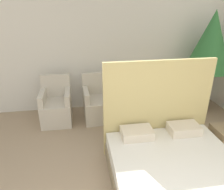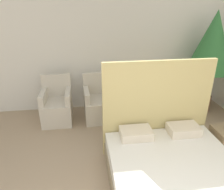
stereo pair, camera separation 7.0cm
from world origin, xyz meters
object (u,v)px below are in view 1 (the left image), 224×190
Objects in this scene: bed at (176,171)px; potted_palm at (211,44)px; armchair_near_window_right at (98,105)px; armchair_near_window_left at (57,108)px.

bed is 2.94m from potted_palm.
armchair_near_window_right is 0.43× the size of potted_palm.
bed is 2.25m from armchair_near_window_right.
potted_palm is (1.58, 2.14, 1.25)m from bed.
bed is at bearing -126.38° from potted_palm.
bed is 2.04× the size of armchair_near_window_left.
potted_palm is at bearing -1.04° from armchair_near_window_right.
armchair_near_window_left is at bearing 129.54° from bed.
bed is 2.04× the size of armchair_near_window_right.
armchair_near_window_left and armchair_near_window_right have the same top height.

